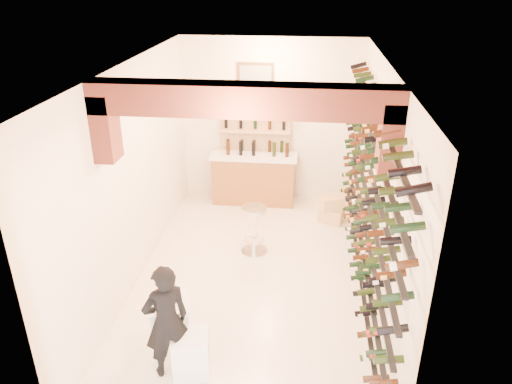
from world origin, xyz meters
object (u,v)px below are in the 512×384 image
Objects in this scene: person at (166,321)px; chrome_barstool at (254,227)px; back_counter at (254,177)px; crate_lower at (331,215)px; tasting_table at (169,310)px; white_stool at (191,353)px; wine_rack at (364,190)px.

person reaches higher than chrome_barstool.
back_counter reaches higher than chrome_barstool.
crate_lower is (2.00, 3.97, -0.60)m from person.
tasting_table is at bearing -107.97° from chrome_barstool.
white_stool is at bearing -62.67° from tasting_table.
chrome_barstool is at bearing -136.48° from crate_lower.
tasting_table is 0.57m from white_stool.
back_counter is 1.96m from chrome_barstool.
white_stool is 2.74m from chrome_barstool.
person is (-0.25, -0.03, 0.47)m from white_stool.
white_stool is (-0.21, -4.64, -0.27)m from back_counter.
back_counter reaches higher than tasting_table.
tasting_table reaches higher than chrome_barstool.
wine_rack is at bearing 44.33° from white_stool.
white_stool is at bearing -113.93° from crate_lower.
back_counter is 3.86× the size of crate_lower.
back_counter is 2.02× the size of chrome_barstool.
person is (0.08, -0.37, 0.14)m from tasting_table.
crate_lower is (-0.29, 1.94, -1.42)m from wine_rack.
white_stool is 4.31m from crate_lower.
person is 3.30× the size of crate_lower.
wine_rack is at bearing -81.41° from crate_lower.
back_counter is 1.97× the size of tasting_table.
tasting_table is at bearing 134.52° from white_stool.
chrome_barstool is 1.91× the size of crate_lower.
tasting_table is 1.96× the size of crate_lower.
chrome_barstool is (0.44, 2.69, 0.23)m from white_stool.
wine_rack reaches higher than back_counter.
tasting_table reaches higher than white_stool.
tasting_table is at bearing -97.13° from back_counter.
person is (-2.29, -2.03, -0.82)m from wine_rack.
person is at bearing -104.20° from chrome_barstool.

